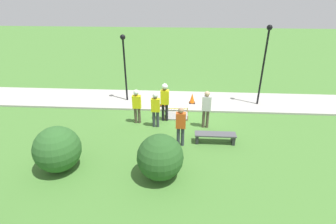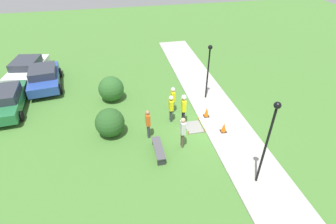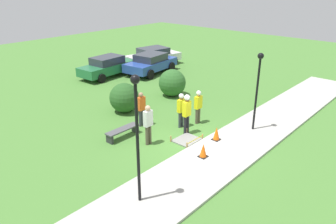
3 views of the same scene
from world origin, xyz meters
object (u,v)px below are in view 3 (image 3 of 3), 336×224
park_bench (123,131)px  lamppost_near (258,80)px  traffic_cone_near_patch (203,150)px  parked_car_green (108,66)px  parked_car_white (153,56)px  parked_car_blue (151,63)px  worker_trainee (198,104)px  worker_assistant (187,110)px  bystander_in_orange_shirt (141,107)px  lamppost_far (137,124)px  traffic_cone_far_patch (216,133)px  worker_supervisor (181,107)px  bystander_in_gray_shirt (148,122)px

park_bench → lamppost_near: (4.63, -4.12, 2.22)m
traffic_cone_near_patch → parked_car_green: 13.39m
lamppost_near → parked_car_white: lamppost_near is taller
parked_car_blue → parked_car_green: bearing=140.8°
worker_trainee → parked_car_white: bearing=55.0°
worker_assistant → bystander_in_orange_shirt: worker_assistant is taller
lamppost_near → traffic_cone_near_patch: bearing=176.7°
lamppost_near → lamppost_far: lamppost_far is taller
parked_car_blue → worker_assistant: bearing=-133.2°
traffic_cone_near_patch → worker_trainee: worker_trainee is taller
parked_car_white → bystander_in_orange_shirt: bearing=-129.7°
lamppost_far → parked_car_green: 15.36m
parked_car_white → lamppost_near: bearing=-106.5°
bystander_in_orange_shirt → traffic_cone_near_patch: bearing=-97.8°
parked_car_white → worker_trainee: bearing=-116.2°
park_bench → lamppost_far: size_ratio=0.41×
traffic_cone_far_patch → worker_assistant: size_ratio=0.32×
traffic_cone_near_patch → park_bench: size_ratio=0.34×
park_bench → worker_trainee: (3.60, -1.58, 0.71)m
traffic_cone_far_patch → worker_trainee: 2.24m
worker_trainee → parked_car_green: worker_trainee is taller
worker_supervisor → worker_trainee: (0.93, -0.33, -0.01)m
park_bench → parked_car_blue: (8.66, 6.76, 0.48)m
worker_supervisor → parked_car_green: (3.23, 9.77, -0.27)m
bystander_in_orange_shirt → lamppost_near: bearing=-54.3°
bystander_in_orange_shirt → parked_car_white: bystander_in_orange_shirt is taller
bystander_in_gray_shirt → parked_car_blue: (8.33, 8.10, -0.26)m
bystander_in_gray_shirt → lamppost_near: size_ratio=0.50×
lamppost_near → parked_car_green: (1.26, 12.63, -1.77)m
worker_assistant → worker_trainee: size_ratio=1.12×
parked_car_green → lamppost_far: bearing=-128.3°
worker_supervisor → parked_car_green: worker_supervisor is taller
lamppost_far → lamppost_near: bearing=-0.8°
traffic_cone_near_patch → lamppost_far: lamppost_far is taller
lamppost_far → parked_car_green: lamppost_far is taller
lamppost_far → parked_car_green: bearing=55.4°
worker_supervisor → lamppost_near: (1.97, -2.86, 1.50)m
lamppost_near → parked_car_blue: lamppost_near is taller
bystander_in_gray_shirt → parked_car_blue: bystander_in_gray_shirt is taller
worker_assistant → parked_car_white: bearing=51.1°
worker_supervisor → bystander_in_gray_shirt: size_ratio=0.95×
lamppost_far → worker_trainee: bearing=21.0°
worker_supervisor → park_bench: bearing=154.8°
lamppost_far → parked_car_green: (8.64, 12.53, -2.09)m
park_bench → bystander_in_orange_shirt: 1.65m
worker_assistant → parked_car_blue: (6.37, 8.67, -0.39)m
park_bench → worker_trainee: bearing=-23.7°
park_bench → bystander_in_orange_shirt: (1.48, 0.28, 0.68)m
bystander_in_orange_shirt → parked_car_blue: (7.18, 6.48, -0.20)m
park_bench → lamppost_far: (-2.74, -4.02, 2.53)m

